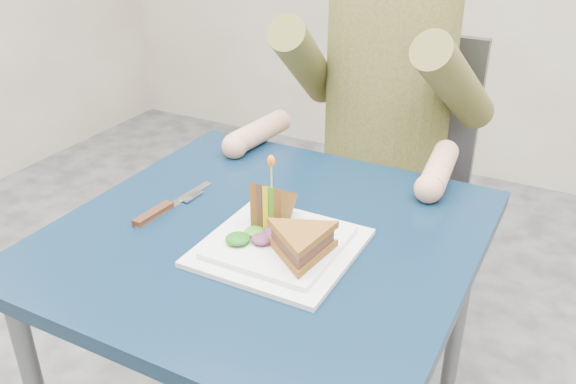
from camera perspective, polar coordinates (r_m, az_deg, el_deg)
The scene contains 12 objects.
table at distance 1.18m, azimuth -2.05°, elevation -6.91°, with size 0.75×0.75×0.73m.
chair at distance 1.83m, azimuth 9.68°, elevation 1.99°, with size 0.42×0.40×0.93m.
diner at distance 1.61m, azimuth 9.38°, elevation 12.58°, with size 0.54×0.59×0.74m.
plate at distance 1.08m, azimuth -0.78°, elevation -5.04°, with size 0.26×0.26×0.02m.
sandwich_flat at distance 1.02m, azimuth 1.25°, elevation -4.77°, with size 0.20×0.20×0.05m.
sandwich_upright at distance 1.10m, azimuth -1.52°, elevation -1.42°, with size 0.09×0.14×0.14m.
fork at distance 1.22m, azimuth -11.06°, elevation -1.61°, with size 0.03×0.18×0.01m.
knife at distance 1.22m, azimuth -11.84°, elevation -1.68°, with size 0.03×0.22×0.02m.
toothpick at distance 1.07m, azimuth -1.57°, elevation 1.57°, with size 0.00×0.00×0.06m, color tan.
toothpick_frill at distance 1.06m, azimuth -1.58°, elevation 2.93°, with size 0.01×0.01×0.02m, color orange.
lettuce_spill at distance 1.07m, azimuth -0.30°, elevation -3.90°, with size 0.15×0.13×0.02m, color #337A14, non-canonical shape.
onion_ring at distance 1.06m, azimuth 0.05°, elevation -3.92°, with size 0.04×0.04×0.01m, color #9E4C7A.
Camera 1 is at (0.49, -0.84, 1.32)m, focal length 38.00 mm.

